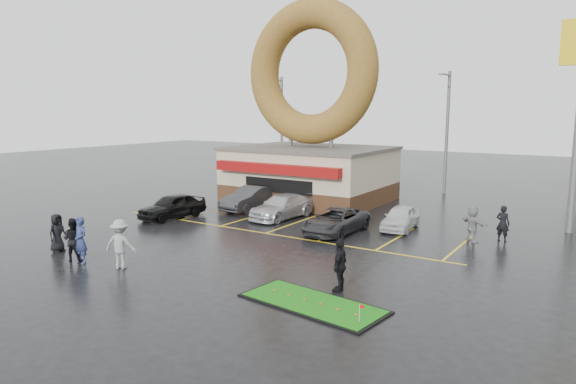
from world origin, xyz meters
The scene contains 18 objects.
ground centered at (0.00, 0.00, 0.00)m, with size 120.00×120.00×0.00m, color black.
donut_shop centered at (-3.00, 12.97, 4.46)m, with size 10.20×8.70×13.50m.
streetlight_left centered at (-10.00, 19.92, 4.78)m, with size 0.40×2.21×9.00m.
streetlight_mid centered at (4.00, 20.92, 4.78)m, with size 0.40×2.21×9.00m.
car_black centered at (-6.69, 3.50, 0.71)m, with size 1.68×4.17×1.42m, color black.
car_dgrey centered at (-4.30, 8.00, 0.75)m, with size 1.58×4.52×1.49m, color #2F2E31.
car_silver centered at (-1.37, 6.98, 0.67)m, with size 1.88×4.62×1.34m, color #B8B8BE.
car_grey centered at (2.94, 5.46, 0.62)m, with size 2.07×4.50×1.25m, color #2B2C2E.
car_white centered at (5.44, 8.00, 0.62)m, with size 1.46×3.62×1.23m, color silver.
person_blue centered at (-3.40, -4.88, 0.96)m, with size 0.70×0.46×1.92m, color navy.
person_blackjkt centered at (-3.93, -4.86, 0.91)m, with size 0.89×0.69×1.82m, color black.
person_hoodie centered at (-1.45, -4.47, 0.99)m, with size 1.28×0.74×1.98m, color #99999C.
person_bystander centered at (-5.79, -4.37, 0.85)m, with size 0.83×0.54×1.71m, color black.
person_cameraman centered at (7.03, -2.09, 0.93)m, with size 1.09×0.45×1.86m, color black.
person_walker_near centered at (9.24, 7.42, 0.87)m, with size 1.61×0.51×1.73m, color gray.
person_walker_far centered at (10.44, 8.23, 0.87)m, with size 0.64×0.42×1.75m, color black.
dumpster centered at (-9.40, 13.47, 0.65)m, with size 1.80×1.20×1.30m, color #1A4425.
putting_green centered at (6.86, -3.66, 0.04)m, with size 5.04×2.66×0.60m.
Camera 1 is at (14.77, -17.40, 6.26)m, focal length 32.00 mm.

